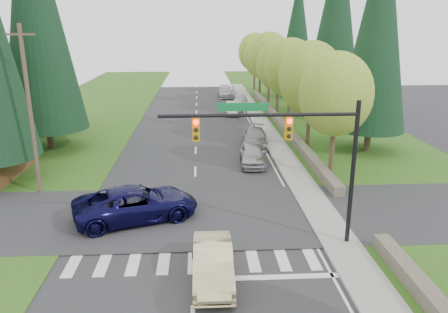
{
  "coord_description": "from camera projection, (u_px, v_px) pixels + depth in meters",
  "views": [
    {
      "loc": [
        0.36,
        -13.7,
        9.86
      ],
      "look_at": [
        1.7,
        9.75,
        2.8
      ],
      "focal_mm": 35.0,
      "sensor_mm": 36.0,
      "label": 1
    }
  ],
  "objects": [
    {
      "name": "parked_car_e",
      "position": [
        226.0,
        92.0,
        62.34
      ],
      "size": [
        2.16,
        5.24,
        1.52
      ],
      "primitive_type": "imported",
      "rotation": [
        0.0,
        0.0,
        -0.01
      ],
      "color": "#AAABAF",
      "rests_on": "ground"
    },
    {
      "name": "utility_pole",
      "position": [
        30.0,
        110.0,
        25.39
      ],
      "size": [
        1.6,
        0.24,
        10.0
      ],
      "color": "#473828",
      "rests_on": "ground"
    },
    {
      "name": "decid_tree_0",
      "position": [
        336.0,
        94.0,
        28.2
      ],
      "size": [
        4.8,
        4.8,
        8.37
      ],
      "color": "#38281C",
      "rests_on": "ground"
    },
    {
      "name": "parked_car_c",
      "position": [
        233.0,
        108.0,
        50.36
      ],
      "size": [
        1.84,
        4.46,
        1.44
      ],
      "primitive_type": "imported",
      "rotation": [
        0.0,
        0.0,
        -0.07
      ],
      "color": "#A7A8AC",
      "rests_on": "ground"
    },
    {
      "name": "curb_east",
      "position": [
        267.0,
        145.0,
        37.27
      ],
      "size": [
        0.2,
        80.0,
        0.13
      ],
      "primitive_type": "cube",
      "color": "gray",
      "rests_on": "ground"
    },
    {
      "name": "sidewalk_east",
      "position": [
        276.0,
        145.0,
        37.31
      ],
      "size": [
        1.8,
        80.0,
        0.13
      ],
      "primitive_type": "cube",
      "color": "gray",
      "rests_on": "ground"
    },
    {
      "name": "suv_navy",
      "position": [
        136.0,
        204.0,
        22.89
      ],
      "size": [
        7.06,
        4.93,
        1.79
      ],
      "primitive_type": "imported",
      "rotation": [
        0.0,
        0.0,
        1.91
      ],
      "color": "#0C0B38",
      "rests_on": "ground"
    },
    {
      "name": "conifer_e_b",
      "position": [
        336.0,
        16.0,
        46.14
      ],
      "size": [
        6.12,
        6.12,
        19.8
      ],
      "color": "#38281C",
      "rests_on": "ground"
    },
    {
      "name": "parked_car_d",
      "position": [
        241.0,
        101.0,
        55.06
      ],
      "size": [
        2.16,
        4.51,
        1.49
      ],
      "primitive_type": "imported",
      "rotation": [
        0.0,
        0.0,
        -0.09
      ],
      "color": "silver",
      "rests_on": "ground"
    },
    {
      "name": "decid_tree_3",
      "position": [
        279.0,
        65.0,
        48.26
      ],
      "size": [
        5.0,
        5.0,
        8.55
      ],
      "color": "#38281C",
      "rests_on": "ground"
    },
    {
      "name": "parked_car_b",
      "position": [
        255.0,
        138.0,
        37.02
      ],
      "size": [
        2.51,
        5.22,
        1.47
      ],
      "primitive_type": "imported",
      "rotation": [
        0.0,
        0.0,
        -0.09
      ],
      "color": "gray",
      "rests_on": "ground"
    },
    {
      "name": "cross_street",
      "position": [
        194.0,
        216.0,
        23.57
      ],
      "size": [
        120.0,
        8.0,
        0.1
      ],
      "primitive_type": "cube",
      "color": "#28282B",
      "rests_on": "ground"
    },
    {
      "name": "grass_west",
      "position": [
        30.0,
        156.0,
        34.32
      ],
      "size": [
        14.0,
        110.0,
        0.06
      ],
      "primitive_type": "cube",
      "color": "#304F15",
      "rests_on": "ground"
    },
    {
      "name": "parked_car_a",
      "position": [
        252.0,
        155.0,
        32.05
      ],
      "size": [
        1.98,
        4.46,
        1.49
      ],
      "primitive_type": "imported",
      "rotation": [
        0.0,
        0.0,
        -0.05
      ],
      "color": "#A1A1A5",
      "rests_on": "ground"
    },
    {
      "name": "conifer_e_c",
      "position": [
        297.0,
        30.0,
        59.9
      ],
      "size": [
        5.1,
        5.1,
        16.8
      ],
      "color": "#38281C",
      "rests_on": "ground"
    },
    {
      "name": "grass_east",
      "position": [
        354.0,
        151.0,
        35.74
      ],
      "size": [
        14.0,
        110.0,
        0.06
      ],
      "primitive_type": "cube",
      "color": "#304F15",
      "rests_on": "ground"
    },
    {
      "name": "decid_tree_2",
      "position": [
        291.0,
        69.0,
        41.48
      ],
      "size": [
        5.0,
        5.0,
        8.82
      ],
      "color": "#38281C",
      "rests_on": "ground"
    },
    {
      "name": "conifer_w_e",
      "position": [
        37.0,
        21.0,
        38.96
      ],
      "size": [
        5.78,
        5.78,
        18.8
      ],
      "color": "#38281C",
      "rests_on": "ground"
    },
    {
      "name": "decid_tree_4",
      "position": [
        270.0,
        57.0,
        54.84
      ],
      "size": [
        5.4,
        5.4,
        9.18
      ],
      "color": "#38281C",
      "rests_on": "ground"
    },
    {
      "name": "decid_tree_5",
      "position": [
        260.0,
        58.0,
        61.67
      ],
      "size": [
        4.8,
        4.8,
        8.3
      ],
      "color": "#38281C",
      "rests_on": "ground"
    },
    {
      "name": "conifer_w_c",
      "position": [
        34.0,
        6.0,
        33.05
      ],
      "size": [
        6.46,
        6.46,
        20.8
      ],
      "color": "#38281C",
      "rests_on": "ground"
    },
    {
      "name": "stone_wall_north",
      "position": [
        280.0,
        122.0,
        44.97
      ],
      "size": [
        0.7,
        40.0,
        0.7
      ],
      "primitive_type": "cube",
      "color": "#4C4438",
      "rests_on": "ground"
    },
    {
      "name": "decid_tree_6",
      "position": [
        255.0,
        52.0,
        68.28
      ],
      "size": [
        5.2,
        5.2,
        8.86
      ],
      "color": "#38281C",
      "rests_on": "ground"
    },
    {
      "name": "conifer_e_a",
      "position": [
        378.0,
        27.0,
        32.99
      ],
      "size": [
        5.44,
        5.44,
        17.8
      ],
      "color": "#38281C",
      "rests_on": "ground"
    },
    {
      "name": "sedan_champagne",
      "position": [
        213.0,
        263.0,
        17.47
      ],
      "size": [
        1.6,
        4.51,
        1.48
      ],
      "primitive_type": "imported",
      "rotation": [
        0.0,
        0.0,
        -0.01
      ],
      "color": "beige",
      "rests_on": "ground"
    },
    {
      "name": "traffic_signal",
      "position": [
        292.0,
        142.0,
        19.02
      ],
      "size": [
        8.7,
        0.37,
        6.8
      ],
      "color": "black",
      "rests_on": "ground"
    },
    {
      "name": "ground",
      "position": [
        193.0,
        307.0,
        15.92
      ],
      "size": [
        120.0,
        120.0,
        0.0
      ],
      "primitive_type": "plane",
      "color": "#28282B",
      "rests_on": "ground"
    },
    {
      "name": "decid_tree_1",
      "position": [
        311.0,
        79.0,
        34.84
      ],
      "size": [
        5.2,
        5.2,
        8.8
      ],
      "color": "#38281C",
      "rests_on": "ground"
    }
  ]
}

